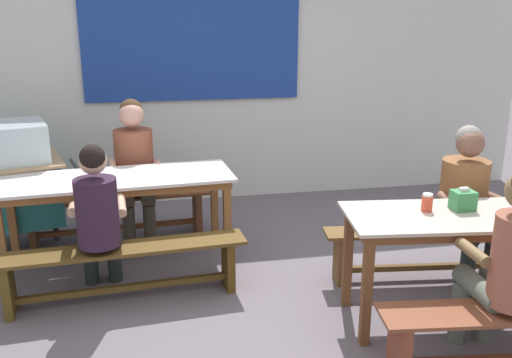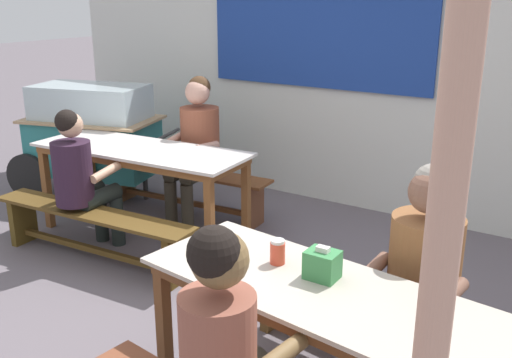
# 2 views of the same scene
# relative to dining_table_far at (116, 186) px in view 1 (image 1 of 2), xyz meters

# --- Properties ---
(ground_plane) EXTENTS (40.00, 40.00, 0.00)m
(ground_plane) POSITION_rel_dining_table_far_xyz_m (1.18, -0.91, -0.70)
(ground_plane) COLOR #625960
(backdrop_wall) EXTENTS (6.98, 0.23, 2.76)m
(backdrop_wall) POSITION_rel_dining_table_far_xyz_m (1.16, 1.69, 0.75)
(backdrop_wall) COLOR silver
(backdrop_wall) RESTS_ON ground_plane
(dining_table_far) EXTENTS (1.92, 0.81, 0.78)m
(dining_table_far) POSITION_rel_dining_table_far_xyz_m (0.00, 0.00, 0.00)
(dining_table_far) COLOR silver
(dining_table_far) RESTS_ON ground_plane
(dining_table_near) EXTENTS (1.86, 0.84, 0.78)m
(dining_table_near) POSITION_rel_dining_table_far_xyz_m (2.42, -1.34, -0.00)
(dining_table_near) COLOR #BFB4A4
(dining_table_near) RESTS_ON ground_plane
(bench_far_back) EXTENTS (1.76, 0.41, 0.42)m
(bench_far_back) POSITION_rel_dining_table_far_xyz_m (-0.05, 0.62, -0.42)
(bench_far_back) COLOR brown
(bench_far_back) RESTS_ON ground_plane
(bench_far_front) EXTENTS (1.83, 0.41, 0.42)m
(bench_far_front) POSITION_rel_dining_table_far_xyz_m (0.05, -0.62, -0.41)
(bench_far_front) COLOR #513916
(bench_far_front) RESTS_ON ground_plane
(bench_near_back) EXTENTS (1.84, 0.46, 0.42)m
(bench_near_back) POSITION_rel_dining_table_far_xyz_m (2.49, -0.73, -0.42)
(bench_near_back) COLOR brown
(bench_near_back) RESTS_ON ground_plane
(person_center_facing) EXTENTS (0.48, 0.59, 1.31)m
(person_center_facing) POSITION_rel_dining_table_far_xyz_m (0.14, 0.57, 0.04)
(person_center_facing) COLOR #403A2D
(person_center_facing) RESTS_ON ground_plane
(person_left_back_turned) EXTENTS (0.43, 0.55, 1.19)m
(person_left_back_turned) POSITION_rel_dining_table_far_xyz_m (-0.11, -0.55, -0.04)
(person_left_back_turned) COLOR black
(person_left_back_turned) RESTS_ON ground_plane
(person_right_near_table) EXTENTS (0.48, 0.57, 1.24)m
(person_right_near_table) POSITION_rel_dining_table_far_xyz_m (2.63, -0.80, 0.00)
(person_right_near_table) COLOR #1F2A28
(person_right_near_table) RESTS_ON ground_plane
(person_near_front) EXTENTS (0.41, 0.57, 1.26)m
(person_near_front) POSITION_rel_dining_table_far_xyz_m (2.26, -1.86, 0.00)
(person_near_front) COLOR #5F675B
(person_near_front) RESTS_ON ground_plane
(tissue_box) EXTENTS (0.15, 0.12, 0.15)m
(tissue_box) POSITION_rel_dining_table_far_xyz_m (2.32, -1.25, 0.14)
(tissue_box) COLOR #388447
(tissue_box) RESTS_ON dining_table_near
(condiment_jar) EXTENTS (0.07, 0.07, 0.12)m
(condiment_jar) POSITION_rel_dining_table_far_xyz_m (2.07, -1.23, 0.14)
(condiment_jar) COLOR #D3452C
(condiment_jar) RESTS_ON dining_table_near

